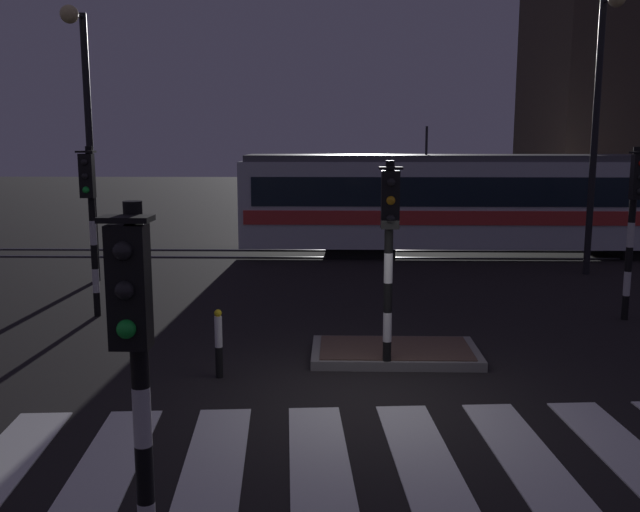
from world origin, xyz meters
TOP-DOWN VIEW (x-y plane):
  - ground_plane at (0.00, 0.00)m, footprint 120.00×120.00m
  - rail_near at (0.00, 12.26)m, footprint 80.00×0.12m
  - rail_far at (0.00, 13.69)m, footprint 80.00×0.12m
  - crosswalk_zebra at (0.00, -2.43)m, footprint 9.60×5.07m
  - traffic_island at (0.55, 2.08)m, footprint 2.88×1.54m
  - traffic_light_corner_far_left at (-5.59, 4.69)m, footprint 0.36×0.42m
  - traffic_light_median_centre at (0.36, 1.31)m, footprint 0.36×0.42m
  - traffic_light_kerb_mid_left at (-1.95, -4.61)m, footprint 0.36×0.42m
  - traffic_light_corner_far_right at (5.59, 4.68)m, footprint 0.36×0.42m
  - street_lamp_trackside_right at (6.55, 9.51)m, footprint 0.44×1.21m
  - street_lamp_trackside_left at (-6.88, 8.22)m, footprint 0.44×1.21m
  - tram at (4.93, 12.97)m, footprint 17.11×2.58m
  - bollard_island_edge at (-2.32, 0.99)m, footprint 0.12×0.12m

SIDE VIEW (x-z plane):
  - ground_plane at x=0.00m, z-range 0.00..0.00m
  - crosswalk_zebra at x=0.00m, z-range 0.00..0.02m
  - rail_near at x=0.00m, z-range 0.00..0.03m
  - rail_far at x=0.00m, z-range 0.00..0.03m
  - traffic_island at x=0.55m, z-range 0.00..0.18m
  - bollard_island_edge at x=-2.32m, z-range 0.00..1.11m
  - tram at x=4.93m, z-range -0.32..3.83m
  - traffic_light_kerb_mid_left at x=-1.95m, z-range 0.53..3.82m
  - traffic_light_median_centre at x=0.36m, z-range 0.55..3.96m
  - traffic_light_corner_far_right at x=5.59m, z-range 0.57..4.16m
  - traffic_light_corner_far_left at x=-5.59m, z-range 0.57..4.17m
  - street_lamp_trackside_left at x=-6.88m, z-range 0.95..7.86m
  - street_lamp_trackside_right at x=6.55m, z-range 0.98..8.43m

